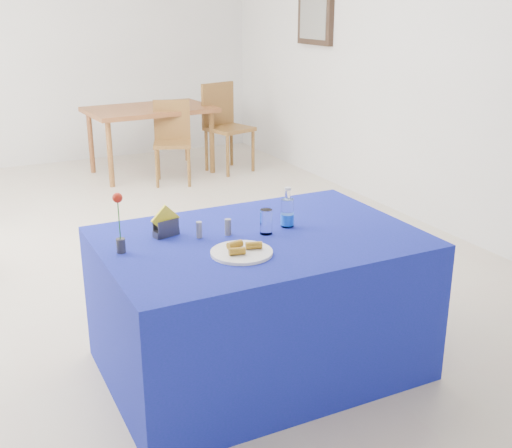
{
  "coord_description": "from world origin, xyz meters",
  "views": [
    {
      "loc": [
        -1.29,
        -4.54,
        1.89
      ],
      "look_at": [
        -0.05,
        -2.04,
        0.92
      ],
      "focal_mm": 45.0,
      "sensor_mm": 36.0,
      "label": 1
    }
  ],
  "objects_px": {
    "blue_table": "(260,303)",
    "plate": "(242,252)",
    "chair_bg_right": "(224,121)",
    "chair_bg_left": "(172,136)",
    "water_bottle": "(287,214)",
    "oak_table": "(150,114)"
  },
  "relations": [
    {
      "from": "plate",
      "to": "chair_bg_left",
      "type": "distance_m",
      "value": 4.15
    },
    {
      "from": "plate",
      "to": "chair_bg_left",
      "type": "bearing_deg",
      "value": 75.24
    },
    {
      "from": "oak_table",
      "to": "water_bottle",
      "type": "bearing_deg",
      "value": -97.76
    },
    {
      "from": "plate",
      "to": "water_bottle",
      "type": "height_order",
      "value": "water_bottle"
    },
    {
      "from": "plate",
      "to": "water_bottle",
      "type": "relative_size",
      "value": 1.38
    },
    {
      "from": "water_bottle",
      "to": "chair_bg_right",
      "type": "xyz_separation_m",
      "value": [
        1.38,
        3.98,
        -0.25
      ]
    },
    {
      "from": "blue_table",
      "to": "oak_table",
      "type": "distance_m",
      "value": 4.36
    },
    {
      "from": "blue_table",
      "to": "chair_bg_right",
      "type": "bearing_deg",
      "value": 68.66
    },
    {
      "from": "chair_bg_right",
      "to": "chair_bg_left",
      "type": "bearing_deg",
      "value": -178.64
    },
    {
      "from": "water_bottle",
      "to": "oak_table",
      "type": "bearing_deg",
      "value": 82.24
    },
    {
      "from": "blue_table",
      "to": "chair_bg_right",
      "type": "relative_size",
      "value": 1.59
    },
    {
      "from": "plate",
      "to": "blue_table",
      "type": "relative_size",
      "value": 0.19
    },
    {
      "from": "chair_bg_left",
      "to": "oak_table",
      "type": "bearing_deg",
      "value": 122.42
    },
    {
      "from": "blue_table",
      "to": "plate",
      "type": "bearing_deg",
      "value": -135.85
    },
    {
      "from": "water_bottle",
      "to": "chair_bg_left",
      "type": "bearing_deg",
      "value": 79.88
    },
    {
      "from": "blue_table",
      "to": "water_bottle",
      "type": "relative_size",
      "value": 7.44
    },
    {
      "from": "blue_table",
      "to": "chair_bg_left",
      "type": "height_order",
      "value": "chair_bg_left"
    },
    {
      "from": "plate",
      "to": "blue_table",
      "type": "height_order",
      "value": "plate"
    },
    {
      "from": "plate",
      "to": "water_bottle",
      "type": "xyz_separation_m",
      "value": [
        0.38,
        0.25,
        0.06
      ]
    },
    {
      "from": "plate",
      "to": "chair_bg_left",
      "type": "xyz_separation_m",
      "value": [
        1.05,
        4.0,
        -0.26
      ]
    },
    {
      "from": "blue_table",
      "to": "water_bottle",
      "type": "height_order",
      "value": "water_bottle"
    },
    {
      "from": "water_bottle",
      "to": "plate",
      "type": "bearing_deg",
      "value": -147.27
    }
  ]
}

